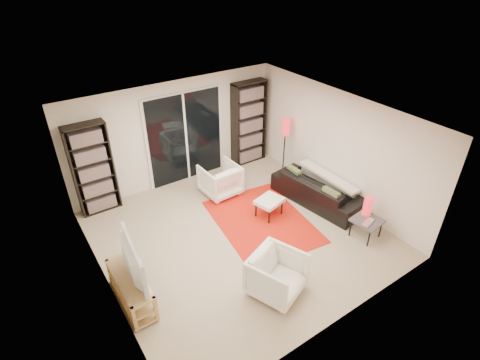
% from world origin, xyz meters
% --- Properties ---
extents(floor, '(5.00, 5.00, 0.00)m').
position_xyz_m(floor, '(0.00, 0.00, 0.00)').
color(floor, '#BBAE8E').
rests_on(floor, ground).
extents(wall_back, '(5.00, 0.02, 2.40)m').
position_xyz_m(wall_back, '(0.00, 2.50, 1.20)').
color(wall_back, silver).
rests_on(wall_back, ground).
extents(wall_front, '(5.00, 0.02, 2.40)m').
position_xyz_m(wall_front, '(0.00, -2.50, 1.20)').
color(wall_front, silver).
rests_on(wall_front, ground).
extents(wall_left, '(0.02, 5.00, 2.40)m').
position_xyz_m(wall_left, '(-2.50, 0.00, 1.20)').
color(wall_left, silver).
rests_on(wall_left, ground).
extents(wall_right, '(0.02, 5.00, 2.40)m').
position_xyz_m(wall_right, '(2.50, 0.00, 1.20)').
color(wall_right, silver).
rests_on(wall_right, ground).
extents(ceiling, '(5.00, 5.00, 0.02)m').
position_xyz_m(ceiling, '(0.00, 0.00, 2.40)').
color(ceiling, white).
rests_on(ceiling, wall_back).
extents(sliding_door, '(1.92, 0.08, 2.16)m').
position_xyz_m(sliding_door, '(0.20, 2.46, 1.05)').
color(sliding_door, white).
rests_on(sliding_door, ground).
extents(bookshelf_left, '(0.80, 0.30, 1.95)m').
position_xyz_m(bookshelf_left, '(-1.95, 2.33, 0.98)').
color(bookshelf_left, black).
rests_on(bookshelf_left, ground).
extents(bookshelf_right, '(0.90, 0.30, 2.10)m').
position_xyz_m(bookshelf_right, '(1.90, 2.33, 1.05)').
color(bookshelf_right, black).
rests_on(bookshelf_right, ground).
extents(tv_stand, '(0.39, 1.21, 0.50)m').
position_xyz_m(tv_stand, '(-2.28, -0.41, 0.26)').
color(tv_stand, tan).
rests_on(tv_stand, floor).
extents(tv, '(0.26, 1.12, 0.64)m').
position_xyz_m(tv, '(-2.26, -0.41, 0.82)').
color(tv, black).
rests_on(tv, tv_stand).
extents(rug, '(2.02, 2.54, 0.01)m').
position_xyz_m(rug, '(0.62, 0.05, 0.01)').
color(rug, red).
rests_on(rug, floor).
extents(sofa, '(1.09, 2.15, 0.60)m').
position_xyz_m(sofa, '(2.05, -0.06, 0.30)').
color(sofa, black).
rests_on(sofa, floor).
extents(armchair_back, '(0.80, 0.82, 0.72)m').
position_xyz_m(armchair_back, '(0.47, 1.42, 0.36)').
color(armchair_back, white).
rests_on(armchair_back, floor).
extents(armchair_front, '(1.01, 1.03, 0.73)m').
position_xyz_m(armchair_front, '(-0.29, -1.54, 0.36)').
color(armchair_front, white).
rests_on(armchair_front, floor).
extents(ottoman, '(0.62, 0.55, 0.40)m').
position_xyz_m(ottoman, '(0.86, 0.14, 0.34)').
color(ottoman, white).
rests_on(ottoman, floor).
extents(side_table, '(0.56, 0.56, 0.40)m').
position_xyz_m(side_table, '(1.99, -1.43, 0.36)').
color(side_table, '#4C4C51').
rests_on(side_table, floor).
extents(laptop, '(0.36, 0.28, 0.03)m').
position_xyz_m(laptop, '(1.92, -1.55, 0.41)').
color(laptop, silver).
rests_on(laptop, side_table).
extents(table_lamp, '(0.17, 0.17, 0.38)m').
position_xyz_m(table_lamp, '(2.11, -1.29, 0.59)').
color(table_lamp, red).
rests_on(table_lamp, side_table).
extents(floor_lamp, '(0.22, 0.22, 1.43)m').
position_xyz_m(floor_lamp, '(2.22, 1.32, 1.10)').
color(floor_lamp, black).
rests_on(floor_lamp, floor).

